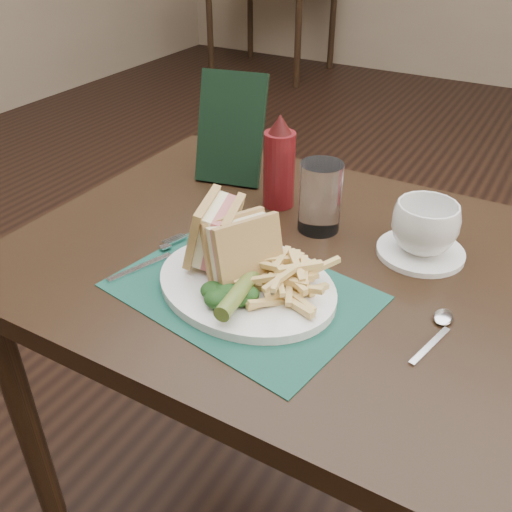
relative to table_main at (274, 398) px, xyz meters
The scene contains 17 objects.
floor 0.62m from the table_main, 90.00° to the left, with size 7.00×7.00×0.00m, color black.
table_main is the anchor object (origin of this frame).
table_bg_left 4.00m from the table_main, 118.73° to the left, with size 0.90×0.75×0.75m, color black, non-canonical shape.
placemat 0.40m from the table_main, 84.59° to the right, with size 0.39×0.28×0.00m, color #16473A.
plate 0.41m from the table_main, 82.94° to the right, with size 0.30×0.24×0.01m, color white, non-canonical shape.
sandwich_half_a 0.47m from the table_main, 125.03° to the right, with size 0.06×0.11×0.10m, color tan, non-canonical shape.
sandwich_half_b 0.46m from the table_main, 95.68° to the right, with size 0.06×0.11×0.10m, color tan, non-canonical shape.
kale_garnish 0.45m from the table_main, 82.07° to the right, with size 0.11×0.08×0.03m, color #143513, non-canonical shape.
pickle_spear 0.46m from the table_main, 78.77° to the right, with size 0.02×0.02×0.12m, color #516827.
fries_pile 0.44m from the table_main, 55.51° to the right, with size 0.18×0.20×0.05m, color #E6C473, non-canonical shape.
fork 0.44m from the table_main, 139.50° to the right, with size 0.03×0.17×0.01m, color silver, non-canonical shape.
spoon 0.50m from the table_main, 17.44° to the right, with size 0.03×0.15×0.01m, color silver, non-canonical shape.
saucer 0.45m from the table_main, 25.52° to the left, with size 0.15×0.15×0.01m, color white.
coffee_cup 0.50m from the table_main, 25.52° to the left, with size 0.11×0.11×0.09m, color white.
drinking_glass 0.45m from the table_main, 71.83° to the left, with size 0.08×0.08×0.13m, color white.
ketchup_bottle 0.50m from the table_main, 117.54° to the left, with size 0.06×0.06×0.19m, color #580F12, non-canonical shape.
check_presenter 0.57m from the table_main, 137.20° to the left, with size 0.14×0.02×0.23m, color black.
Camera 1 is at (0.39, -1.26, 1.28)m, focal length 40.00 mm.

